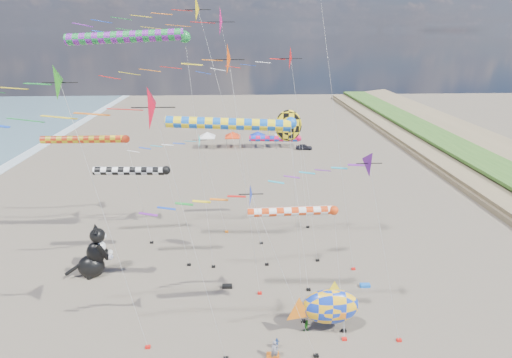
{
  "coord_description": "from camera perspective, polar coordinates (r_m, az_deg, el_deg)",
  "views": [
    {
      "loc": [
        -0.01,
        -17.3,
        22.05
      ],
      "look_at": [
        1.37,
        12.0,
        11.11
      ],
      "focal_mm": 28.0,
      "sensor_mm": 36.0,
      "label": 1
    }
  ],
  "objects": [
    {
      "name": "kite_bag_3",
      "position": [
        31.36,
        2.42,
        -23.86
      ],
      "size": [
        0.9,
        0.44,
        0.3
      ],
      "primitive_type": "cube",
      "color": "orange",
      "rests_on": "ground"
    },
    {
      "name": "windsock_5",
      "position": [
        26.51,
        -3.01,
        7.77
      ],
      "size": [
        9.91,
        0.81,
        16.71
      ],
      "color": "blue",
      "rests_on": "ground"
    },
    {
      "name": "angelfish_kite",
      "position": [
        33.07,
        4.3,
        7.39
      ],
      "size": [
        3.74,
        3.02,
        16.05
      ],
      "color": "yellow",
      "rests_on": "ground"
    },
    {
      "name": "delta_kite_6",
      "position": [
        26.52,
        -29.36,
        11.31
      ],
      "size": [
        12.38,
        2.26,
        20.46
      ],
      "color": "#268B1D",
      "rests_on": "ground"
    },
    {
      "name": "kite_bag_2",
      "position": [
        37.78,
        -4.14,
        -15.05
      ],
      "size": [
        0.9,
        0.44,
        0.3
      ],
      "primitive_type": "cube",
      "color": "black",
      "rests_on": "ground"
    },
    {
      "name": "delta_kite_2",
      "position": [
        29.84,
        -6.56,
        16.28
      ],
      "size": [
        11.23,
        2.37,
        21.43
      ],
      "color": "#FF4C09",
      "rests_on": "ground"
    },
    {
      "name": "windsock_1",
      "position": [
        43.84,
        3.05,
        5.68
      ],
      "size": [
        7.12,
        0.66,
        11.32
      ],
      "color": "#D20E43",
      "rests_on": "ground"
    },
    {
      "name": "delta_kite_3",
      "position": [
        24.24,
        -1.19,
        -3.12
      ],
      "size": [
        10.0,
        1.67,
        13.62
      ],
      "color": "#1A33B8",
      "rests_on": "ground"
    },
    {
      "name": "delta_kite_4",
      "position": [
        35.17,
        4.13,
        16.31
      ],
      "size": [
        10.83,
        2.28,
        20.99
      ],
      "color": "red",
      "rests_on": "ground"
    },
    {
      "name": "delta_kite_7",
      "position": [
        34.47,
        -8.4,
        22.49
      ],
      "size": [
        14.16,
        2.34,
        24.9
      ],
      "color": "yellow",
      "rests_on": "ground"
    },
    {
      "name": "kite_bag_1",
      "position": [
        39.1,
        15.31,
        -14.45
      ],
      "size": [
        0.9,
        0.44,
        0.3
      ],
      "primitive_type": "cube",
      "color": "blue",
      "rests_on": "ground"
    },
    {
      "name": "cat_inflatable",
      "position": [
        41.15,
        -22.38,
        -9.54
      ],
      "size": [
        4.19,
        3.0,
        5.1
      ],
      "primitive_type": null,
      "rotation": [
        0.0,
        0.0,
        0.32
      ],
      "color": "black",
      "rests_on": "ground"
    },
    {
      "name": "parked_car",
      "position": [
        79.39,
        6.86,
        4.58
      ],
      "size": [
        3.31,
        1.51,
        1.1
      ],
      "primitive_type": "imported",
      "rotation": [
        0.0,
        0.0,
        1.5
      ],
      "color": "#26262D",
      "rests_on": "ground"
    },
    {
      "name": "delta_kite_9",
      "position": [
        38.74,
        -7.67,
        21.06
      ],
      "size": [
        16.92,
        2.75,
        24.24
      ],
      "color": "#E21172",
      "rests_on": "ground"
    },
    {
      "name": "tent_row",
      "position": [
        79.59,
        -1.54,
        6.7
      ],
      "size": [
        19.2,
        4.2,
        3.8
      ],
      "color": "white",
      "rests_on": "ground"
    },
    {
      "name": "windsock_3",
      "position": [
        37.82,
        -16.92,
        1.06
      ],
      "size": [
        8.12,
        0.81,
        10.52
      ],
      "color": "black",
      "rests_on": "ground"
    },
    {
      "name": "delta_kite_8",
      "position": [
        26.47,
        16.91,
        0.62
      ],
      "size": [
        8.64,
        1.95,
        14.79
      ],
      "color": "#591087",
      "rests_on": "ground"
    },
    {
      "name": "child_blue",
      "position": [
        31.73,
        2.95,
        -22.43
      ],
      "size": [
        0.6,
        0.49,
        0.95
      ],
      "primitive_type": "imported",
      "rotation": [
        0.0,
        0.0,
        0.55
      ],
      "color": "#2952A0",
      "rests_on": "ground"
    },
    {
      "name": "fish_inflatable",
      "position": [
        32.34,
        10.47,
        -17.46
      ],
      "size": [
        5.95,
        2.56,
        4.61
      ],
      "color": "#1234B8",
      "rests_on": "ground"
    },
    {
      "name": "child_green",
      "position": [
        33.29,
        7.29,
        -20.08
      ],
      "size": [
        0.57,
        0.49,
        1.02
      ],
      "primitive_type": "imported",
      "rotation": [
        0.0,
        0.0,
        0.24
      ],
      "color": "#288A24",
      "rests_on": "ground"
    },
    {
      "name": "delta_kite_0",
      "position": [
        43.3,
        -9.75,
        4.99
      ],
      "size": [
        9.66,
        1.7,
        12.01
      ],
      "color": "#17DEE1",
      "rests_on": "ground"
    },
    {
      "name": "windsock_0",
      "position": [
        43.25,
        -22.8,
        5.18
      ],
      "size": [
        9.85,
        0.8,
        12.29
      ],
      "color": "#F13814",
      "rests_on": "ground"
    },
    {
      "name": "windsock_4",
      "position": [
        35.19,
        -17.44,
        18.7
      ],
      "size": [
        11.21,
        0.95,
        22.05
      ],
      "color": "#188735",
      "rests_on": "ground"
    },
    {
      "name": "windsock_2",
      "position": [
        27.54,
        5.72,
        -4.75
      ],
      "size": [
        7.64,
        0.65,
        10.78
      ],
      "color": "red",
      "rests_on": "ground"
    },
    {
      "name": "person_adult",
      "position": [
        30.78,
        2.67,
        -23.27
      ],
      "size": [
        0.66,
        0.52,
        1.58
      ],
      "primitive_type": "imported",
      "rotation": [
        0.0,
        0.0,
        0.26
      ],
      "color": "slate",
      "rests_on": "ground"
    },
    {
      "name": "delta_kite_1",
      "position": [
        23.2,
        -15.67,
        9.62
      ],
      "size": [
        13.78,
        2.61,
        19.58
      ],
      "color": "red",
      "rests_on": "ground"
    }
  ]
}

